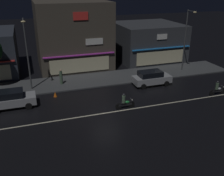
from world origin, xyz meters
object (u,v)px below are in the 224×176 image
at_px(motorcycle_lead, 217,89).
at_px(motorcycle_following, 125,102).
at_px(streetlamp_mid, 186,36).
at_px(parked_car_trailing, 11,99).
at_px(parked_car_near_kerb, 151,78).
at_px(traffic_cone, 55,94).
at_px(streetlamp_west, 27,49).
at_px(pedestrian_on_sidewalk, 61,77).

xyz_separation_m(motorcycle_lead, motorcycle_following, (-10.29, 0.05, 0.00)).
bearing_deg(streetlamp_mid, parked_car_trailing, -168.87).
relative_size(parked_car_near_kerb, traffic_cone, 7.82).
bearing_deg(traffic_cone, streetlamp_west, 132.15).
relative_size(streetlamp_west, parked_car_trailing, 1.75).
bearing_deg(traffic_cone, motorcycle_following, -39.28).
relative_size(parked_car_trailing, motorcycle_lead, 2.26).
bearing_deg(streetlamp_mid, motorcycle_lead, -96.50).
bearing_deg(parked_car_trailing, motorcycle_following, 160.29).
bearing_deg(pedestrian_on_sidewalk, streetlamp_west, 129.71).
xyz_separation_m(streetlamp_west, traffic_cone, (2.20, -2.44, -4.27)).
bearing_deg(motorcycle_lead, motorcycle_following, 175.89).
bearing_deg(parked_car_near_kerb, traffic_cone, -0.85).
xyz_separation_m(pedestrian_on_sidewalk, parked_car_trailing, (-5.22, -4.21, -0.08)).
height_order(parked_car_near_kerb, motorcycle_lead, parked_car_near_kerb).
bearing_deg(streetlamp_west, parked_car_near_kerb, -11.30).
bearing_deg(streetlamp_west, pedestrian_on_sidewalk, 10.35).
bearing_deg(streetlamp_mid, pedestrian_on_sidewalk, 179.77).
bearing_deg(streetlamp_west, streetlamp_mid, 1.61).
height_order(parked_car_trailing, traffic_cone, parked_car_trailing).
relative_size(pedestrian_on_sidewalk, parked_car_near_kerb, 0.40).
bearing_deg(pedestrian_on_sidewalk, parked_car_near_kerb, -78.87).
bearing_deg(traffic_cone, motorcycle_lead, -16.56).
height_order(streetlamp_mid, parked_car_trailing, streetlamp_mid).
height_order(parked_car_near_kerb, traffic_cone, parked_car_near_kerb).
xyz_separation_m(pedestrian_on_sidewalk, traffic_cone, (-1.08, -3.04, -0.68)).
distance_m(pedestrian_on_sidewalk, parked_car_near_kerb, 10.21).
bearing_deg(pedestrian_on_sidewalk, traffic_cone, -170.24).
xyz_separation_m(motorcycle_lead, traffic_cone, (-16.08, 4.78, -0.36)).
relative_size(motorcycle_following, traffic_cone, 3.45).
height_order(streetlamp_west, parked_car_trailing, streetlamp_west).
height_order(parked_car_trailing, motorcycle_following, parked_car_trailing).
bearing_deg(motorcycle_lead, traffic_cone, 159.61).
distance_m(streetlamp_mid, motorcycle_lead, 8.76).
distance_m(streetlamp_west, traffic_cone, 5.39).
distance_m(parked_car_near_kerb, traffic_cone, 10.80).
bearing_deg(motorcycle_following, parked_car_trailing, 155.47).
bearing_deg(motorcycle_lead, pedestrian_on_sidewalk, 148.64).
height_order(streetlamp_west, streetlamp_mid, streetlamp_mid).
height_order(streetlamp_mid, parked_car_near_kerb, streetlamp_mid).
xyz_separation_m(parked_car_near_kerb, motorcycle_following, (-5.00, -4.57, -0.24)).
height_order(pedestrian_on_sidewalk, motorcycle_lead, pedestrian_on_sidewalk).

